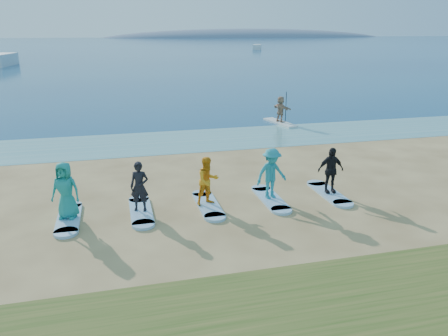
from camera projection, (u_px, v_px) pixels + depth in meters
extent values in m
plane|color=tan|center=(221.00, 222.00, 13.62)|extent=(600.00, 600.00, 0.00)
plane|color=teal|center=(174.00, 141.00, 23.31)|extent=(600.00, 600.00, 0.00)
plane|color=navy|center=(117.00, 45.00, 161.33)|extent=(600.00, 600.00, 0.00)
ellipsoid|color=slate|center=(249.00, 37.00, 312.86)|extent=(220.00, 56.00, 18.00)
cube|color=silver|center=(280.00, 123.00, 27.72)|extent=(1.29, 3.08, 0.12)
imported|color=tan|center=(281.00, 109.00, 27.45)|extent=(0.98, 1.57, 1.62)
cube|color=silver|center=(2.00, 66.00, 70.96)|extent=(3.80, 8.70, 1.90)
cube|color=silver|center=(257.00, 49.00, 127.45)|extent=(4.39, 6.70, 1.38)
cube|color=#8CB7D9|center=(69.00, 218.00, 13.76)|extent=(0.70, 2.20, 0.09)
imported|color=teal|center=(65.00, 190.00, 13.47)|extent=(1.02, 0.82, 1.80)
cube|color=#8CB7D9|center=(141.00, 211.00, 14.29)|extent=(0.70, 2.20, 0.09)
imported|color=black|center=(139.00, 187.00, 14.03)|extent=(0.69, 0.56, 1.64)
cube|color=#8CB7D9|center=(208.00, 205.00, 14.82)|extent=(0.70, 2.20, 0.09)
imported|color=orange|center=(208.00, 181.00, 14.55)|extent=(0.95, 0.83, 1.64)
cube|color=#8CB7D9|center=(271.00, 199.00, 15.34)|extent=(0.70, 2.20, 0.09)
imported|color=teal|center=(271.00, 174.00, 15.06)|extent=(1.27, 0.89, 1.79)
cube|color=#8CB7D9|center=(329.00, 193.00, 15.87)|extent=(0.70, 2.20, 0.09)
imported|color=black|center=(331.00, 170.00, 15.60)|extent=(0.99, 0.43, 1.67)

